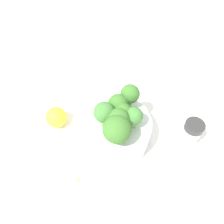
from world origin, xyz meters
TOP-DOWN VIEW (x-y plane):
  - ground_plane at (0.00, 0.00)m, footprint 3.00×3.00m
  - bowl at (0.00, 0.00)m, footprint 0.16×0.16m
  - broccoli_floret_0 at (0.01, 0.05)m, footprint 0.04×0.04m
  - broccoli_floret_1 at (-0.01, -0.01)m, footprint 0.04×0.04m
  - broccoli_floret_2 at (0.03, -0.03)m, footprint 0.05×0.05m
  - broccoli_floret_3 at (0.02, -0.01)m, footprint 0.04×0.04m
  - broccoli_floret_4 at (0.02, 0.01)m, footprint 0.04×0.04m
  - broccoli_floret_5 at (0.04, 0.01)m, footprint 0.03×0.03m
  - broccoli_floret_6 at (-0.00, 0.02)m, footprint 0.04×0.04m
  - pepper_shaker at (0.15, 0.06)m, footprint 0.04×0.04m
  - lemon_wedge at (-0.12, -0.03)m, footprint 0.05×0.05m
  - almond_crumb_0 at (-0.01, -0.12)m, footprint 0.01×0.01m
  - almond_crumb_1 at (-0.03, 0.13)m, footprint 0.00×0.01m

SIDE VIEW (x-z plane):
  - ground_plane at x=0.00m, z-range 0.00..0.00m
  - almond_crumb_1 at x=-0.03m, z-range 0.00..0.01m
  - almond_crumb_0 at x=-0.01m, z-range 0.00..0.01m
  - lemon_wedge at x=-0.12m, z-range 0.00..0.05m
  - bowl at x=0.00m, z-range 0.00..0.05m
  - pepper_shaker at x=0.15m, z-range 0.00..0.06m
  - broccoli_floret_4 at x=0.02m, z-range 0.06..0.10m
  - broccoli_floret_5 at x=0.04m, z-range 0.06..0.10m
  - broccoli_floret_6 at x=0.00m, z-range 0.06..0.10m
  - broccoli_floret_3 at x=0.02m, z-range 0.06..0.11m
  - broccoli_floret_1 at x=-0.01m, z-range 0.06..0.11m
  - broccoli_floret_0 at x=0.01m, z-range 0.06..0.11m
  - broccoli_floret_2 at x=0.03m, z-range 0.06..0.12m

